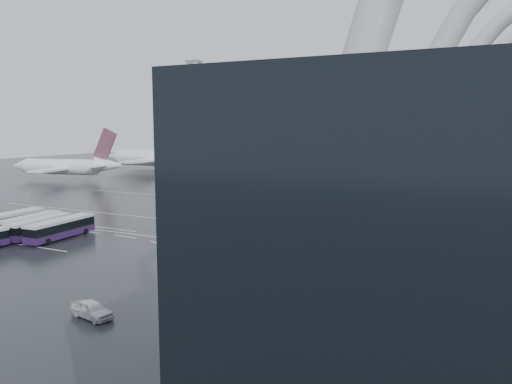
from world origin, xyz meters
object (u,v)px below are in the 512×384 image
at_px(gse_cart_belly_c, 301,218).
at_px(bus_row_near_d, 61,228).
at_px(jet_remote_west, 68,167).
at_px(floodlight_mast, 195,122).
at_px(airliner_gate_c, 405,163).
at_px(jet_remote_far, 171,156).
at_px(bus_row_near_b, 29,224).
at_px(gse_cart_belly_a, 319,217).
at_px(bus_row_near_a, 8,222).
at_px(bus_row_near_c, 40,226).
at_px(airliner_main, 284,189).
at_px(jet_remote_mid, 159,158).
at_px(gse_cart_belly_b, 344,218).
at_px(airliner_gate_b, 355,174).
at_px(gse_cart_belly_e, 329,210).
at_px(van_curve_b, 92,309).
at_px(gse_cart_belly_d, 404,225).

bearing_deg(gse_cart_belly_c, bus_row_near_d, -133.85).
height_order(jet_remote_west, floodlight_mast, floodlight_mast).
xyz_separation_m(airliner_gate_c, jet_remote_far, (-100.30, -13.64, 0.66)).
distance_m(bus_row_near_b, gse_cart_belly_c, 49.70).
xyz_separation_m(bus_row_near_d, gse_cart_belly_a, (33.42, 34.46, -1.17)).
distance_m(bus_row_near_a, bus_row_near_d, 12.33).
bearing_deg(floodlight_mast, bus_row_near_c, -125.69).
relative_size(airliner_main, jet_remote_mid, 1.27).
bearing_deg(bus_row_near_a, gse_cart_belly_b, -57.44).
xyz_separation_m(airliner_main, bus_row_near_d, (-24.77, -37.11, -3.66)).
xyz_separation_m(airliner_main, airliner_gate_b, (2.21, 47.55, -0.74)).
bearing_deg(gse_cart_belly_e, van_curve_b, -91.92).
xyz_separation_m(bus_row_near_b, van_curve_b, (38.16, -24.09, -0.89)).
bearing_deg(jet_remote_mid, gse_cart_belly_c, 138.51).
bearing_deg(bus_row_near_b, gse_cart_belly_a, -56.30).
bearing_deg(jet_remote_mid, gse_cart_belly_b, 142.30).
bearing_deg(van_curve_b, gse_cart_belly_d, -8.18).
xyz_separation_m(gse_cart_belly_a, gse_cart_belly_c, (-2.87, -2.65, 0.01)).
bearing_deg(bus_row_near_c, van_curve_b, -129.97).
xyz_separation_m(jet_remote_west, floodlight_mast, (80.44, -43.07, 14.80)).
xyz_separation_m(airliner_gate_b, jet_remote_mid, (-86.58, 20.25, 0.94)).
height_order(bus_row_near_b, gse_cart_belly_e, bus_row_near_b).
relative_size(jet_remote_mid, bus_row_near_d, 3.73).
xyz_separation_m(jet_remote_mid, bus_row_near_a, (47.27, -105.37, -3.79)).
distance_m(jet_remote_far, bus_row_near_c, 141.10).
height_order(jet_remote_mid, bus_row_near_b, jet_remote_mid).
bearing_deg(gse_cart_belly_d, airliner_gate_c, 99.91).
distance_m(van_curve_b, gse_cart_belly_d, 61.40).
bearing_deg(gse_cart_belly_a, jet_remote_west, 162.88).
height_order(bus_row_near_d, gse_cart_belly_e, bus_row_near_d).
bearing_deg(jet_remote_mid, bus_row_near_b, 113.85).
distance_m(airliner_gate_b, jet_remote_mid, 88.92).
relative_size(bus_row_near_d, van_curve_b, 2.70).
distance_m(floodlight_mast, gse_cart_belly_b, 34.73).
distance_m(airliner_gate_c, jet_remote_mid, 97.49).
bearing_deg(gse_cart_belly_a, bus_row_near_b, -140.41).
relative_size(bus_row_near_b, van_curve_b, 2.62).
xyz_separation_m(jet_remote_mid, bus_row_near_d, (59.60, -104.91, -3.86)).
bearing_deg(van_curve_b, jet_remote_far, 44.13).
bearing_deg(airliner_main, jet_remote_far, 151.37).
relative_size(jet_remote_far, floodlight_mast, 1.48).
bearing_deg(gse_cart_belly_e, bus_row_near_a, -135.40).
height_order(airliner_main, bus_row_near_b, airliner_main).
relative_size(bus_row_near_a, gse_cart_belly_a, 5.99).
relative_size(van_curve_b, gse_cart_belly_a, 2.14).
relative_size(bus_row_near_b, gse_cart_belly_d, 5.50).
relative_size(airliner_gate_c, van_curve_b, 10.10).
height_order(jet_remote_west, gse_cart_belly_b, jet_remote_west).
bearing_deg(bus_row_near_a, bus_row_near_b, -83.34).
height_order(airliner_gate_b, bus_row_near_b, airliner_gate_b).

